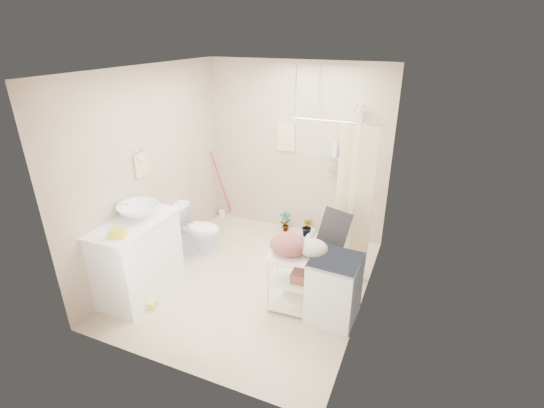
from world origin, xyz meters
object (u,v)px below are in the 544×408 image
(vanity, at_px, (137,257))
(laundry_rack, at_px, (297,277))
(toilet, at_px, (197,229))
(washing_machine, at_px, (334,288))

(vanity, bearing_deg, laundry_rack, 10.87)
(laundry_rack, bearing_deg, vanity, -170.75)
(toilet, height_order, washing_machine, washing_machine)
(vanity, distance_m, toilet, 1.12)
(vanity, xyz_separation_m, toilet, (0.12, 1.10, -0.13))
(washing_machine, relative_size, laundry_rack, 0.86)
(toilet, relative_size, laundry_rack, 0.81)
(vanity, bearing_deg, toilet, 82.20)
(toilet, distance_m, washing_machine, 2.27)
(vanity, height_order, toilet, vanity)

